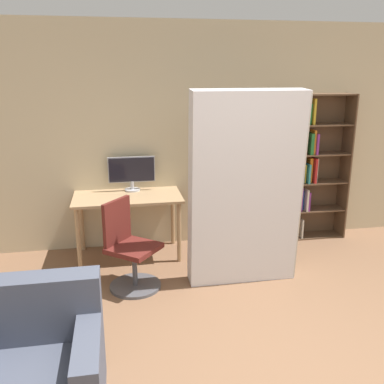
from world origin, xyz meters
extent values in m
cube|color=#C6B793|center=(0.00, 3.04, 1.35)|extent=(8.00, 0.06, 2.70)
cube|color=tan|center=(-1.02, 2.68, 0.73)|extent=(1.24, 0.66, 0.03)
cylinder|color=tan|center=(-1.58, 2.41, 0.36)|extent=(0.05, 0.05, 0.71)
cylinder|color=tan|center=(-0.47, 2.41, 0.36)|extent=(0.05, 0.05, 0.71)
cylinder|color=tan|center=(-1.58, 2.95, 0.36)|extent=(0.05, 0.05, 0.71)
cylinder|color=tan|center=(-0.47, 2.95, 0.36)|extent=(0.05, 0.05, 0.71)
cylinder|color=#B7B7BC|center=(-0.96, 2.90, 0.75)|extent=(0.18, 0.18, 0.02)
cylinder|color=#B7B7BC|center=(-0.96, 2.90, 0.81)|extent=(0.04, 0.04, 0.10)
cube|color=#B7B7BC|center=(-0.96, 2.90, 1.00)|extent=(0.56, 0.02, 0.31)
cube|color=black|center=(-0.96, 2.90, 1.00)|extent=(0.53, 0.03, 0.28)
cylinder|color=#4C4C51|center=(-1.00, 1.88, 0.01)|extent=(0.52, 0.52, 0.03)
cylinder|color=#4C4C51|center=(-1.00, 1.88, 0.22)|extent=(0.05, 0.05, 0.38)
cube|color=#591E19|center=(-1.00, 1.88, 0.43)|extent=(0.62, 0.62, 0.05)
cube|color=#591E19|center=(-1.16, 2.00, 0.68)|extent=(0.28, 0.33, 0.45)
cube|color=brown|center=(1.03, 2.86, 0.93)|extent=(0.02, 0.29, 1.86)
cube|color=brown|center=(1.78, 2.86, 0.93)|extent=(0.02, 0.29, 1.86)
cube|color=brown|center=(1.41, 3.00, 0.93)|extent=(0.77, 0.02, 1.86)
cube|color=brown|center=(1.41, 2.86, 0.01)|extent=(0.74, 0.25, 0.02)
cube|color=brown|center=(1.41, 2.86, 0.38)|extent=(0.74, 0.25, 0.02)
cube|color=brown|center=(1.41, 2.86, 0.75)|extent=(0.74, 0.25, 0.02)
cube|color=brown|center=(1.41, 2.86, 1.12)|extent=(0.74, 0.25, 0.02)
cube|color=brown|center=(1.41, 2.86, 1.48)|extent=(0.74, 0.25, 0.02)
cube|color=brown|center=(1.41, 2.86, 1.85)|extent=(0.74, 0.25, 0.02)
cube|color=#287A38|center=(1.06, 2.82, 0.13)|extent=(0.02, 0.15, 0.22)
cube|color=#1E4C9E|center=(1.09, 2.85, 0.17)|extent=(0.04, 0.18, 0.30)
cube|color=brown|center=(1.14, 2.88, 0.13)|extent=(0.03, 0.15, 0.22)
cube|color=orange|center=(1.18, 2.91, 0.17)|extent=(0.03, 0.15, 0.30)
cube|color=silver|center=(1.21, 2.85, 0.14)|extent=(0.02, 0.19, 0.25)
cube|color=red|center=(1.06, 2.87, 0.50)|extent=(0.02, 0.20, 0.23)
cube|color=#7A2D84|center=(1.09, 2.84, 0.54)|extent=(0.03, 0.19, 0.32)
cube|color=#7A2D84|center=(1.13, 2.88, 0.50)|extent=(0.04, 0.21, 0.23)
cube|color=#7A2D84|center=(1.17, 2.87, 0.54)|extent=(0.03, 0.20, 0.31)
cube|color=#1E4C9E|center=(1.21, 2.91, 0.51)|extent=(0.04, 0.16, 0.25)
cube|color=silver|center=(1.25, 2.85, 0.53)|extent=(0.02, 0.20, 0.28)
cube|color=#7A2D84|center=(1.28, 2.84, 0.51)|extent=(0.02, 0.17, 0.25)
cube|color=brown|center=(1.06, 2.84, 0.90)|extent=(0.02, 0.20, 0.28)
cube|color=#287A38|center=(1.09, 2.90, 0.90)|extent=(0.04, 0.14, 0.29)
cube|color=#232328|center=(1.13, 2.88, 0.89)|extent=(0.03, 0.19, 0.27)
cube|color=#1E4C9E|center=(1.17, 2.87, 0.90)|extent=(0.03, 0.21, 0.29)
cube|color=gold|center=(1.21, 2.89, 0.87)|extent=(0.03, 0.17, 0.23)
cube|color=teal|center=(1.24, 2.82, 0.88)|extent=(0.02, 0.15, 0.25)
cube|color=orange|center=(1.29, 2.88, 0.91)|extent=(0.04, 0.17, 0.31)
cube|color=red|center=(1.33, 2.85, 0.91)|extent=(0.03, 0.20, 0.32)
cube|color=silver|center=(1.37, 2.89, 0.91)|extent=(0.03, 0.15, 0.31)
cube|color=gold|center=(1.07, 2.86, 1.28)|extent=(0.04, 0.16, 0.31)
cube|color=#287A38|center=(1.11, 2.91, 1.28)|extent=(0.02, 0.15, 0.31)
cube|color=brown|center=(1.15, 2.89, 1.25)|extent=(0.03, 0.17, 0.25)
cube|color=red|center=(1.18, 2.84, 1.25)|extent=(0.03, 0.14, 0.25)
cube|color=brown|center=(1.22, 2.91, 1.26)|extent=(0.02, 0.14, 0.27)
cube|color=#287A38|center=(1.26, 2.84, 1.26)|extent=(0.04, 0.18, 0.26)
cube|color=orange|center=(1.29, 2.84, 1.27)|extent=(0.03, 0.15, 0.30)
cube|color=#7A2D84|center=(1.32, 2.84, 1.25)|extent=(0.03, 0.20, 0.26)
cube|color=brown|center=(1.06, 2.84, 1.63)|extent=(0.03, 0.19, 0.28)
cube|color=#232328|center=(1.09, 2.88, 1.63)|extent=(0.03, 0.14, 0.28)
cube|color=brown|center=(1.13, 2.87, 1.65)|extent=(0.02, 0.15, 0.32)
cube|color=brown|center=(1.15, 2.87, 1.65)|extent=(0.03, 0.14, 0.31)
cube|color=orange|center=(1.19, 2.88, 1.65)|extent=(0.03, 0.16, 0.31)
cube|color=#287A38|center=(1.23, 2.88, 1.62)|extent=(0.03, 0.15, 0.25)
cube|color=gold|center=(1.27, 2.87, 1.65)|extent=(0.03, 0.18, 0.31)
cube|color=silver|center=(0.12, 1.84, 0.99)|extent=(1.12, 0.35, 1.98)
cube|color=beige|center=(0.67, 1.84, 0.99)|extent=(0.01, 0.35, 1.94)
cube|color=#474C5B|center=(-1.70, 0.56, 0.62)|extent=(0.85, 0.20, 0.45)
cube|color=#474C5B|center=(-1.36, 0.26, 0.50)|extent=(0.16, 0.80, 0.20)
camera|label=1|loc=(-1.13, -2.10, 2.15)|focal=40.00mm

